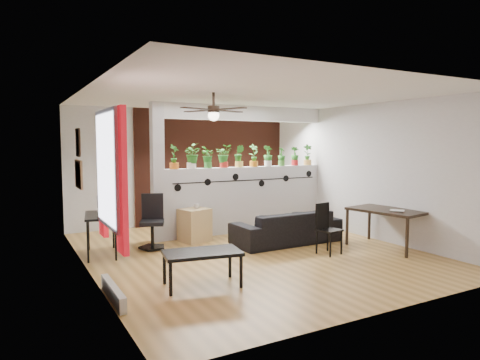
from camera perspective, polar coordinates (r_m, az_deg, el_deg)
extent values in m
cube|color=olive|center=(7.40, 1.24, -9.86)|extent=(6.30, 7.10, 0.10)
cube|color=#B7B7BA|center=(9.90, -7.53, 1.76)|extent=(6.30, 0.04, 2.90)
cube|color=#B7B7BA|center=(4.82, 19.56, -1.79)|extent=(6.30, 0.04, 2.90)
cube|color=#B7B7BA|center=(6.29, -19.87, -0.29)|extent=(0.04, 7.10, 2.90)
cube|color=#B7B7BA|center=(8.78, 16.22, 1.21)|extent=(0.04, 7.10, 2.90)
cube|color=white|center=(7.20, 1.28, 11.39)|extent=(6.30, 7.10, 0.10)
cube|color=#BCBCC1|center=(8.93, 0.87, -2.57)|extent=(3.60, 0.18, 1.35)
cube|color=silver|center=(8.88, 0.89, 8.87)|extent=(3.60, 0.18, 0.30)
cube|color=#BCBCC1|center=(8.10, -10.95, 1.02)|extent=(0.22, 0.20, 2.60)
cube|color=#A3452F|center=(10.17, -3.23, 1.88)|extent=(3.90, 0.05, 2.60)
cube|color=black|center=(8.81, 1.18, -0.02)|extent=(3.31, 0.01, 0.02)
cylinder|color=black|center=(8.15, -8.30, -1.04)|extent=(0.14, 0.01, 0.14)
cylinder|color=black|center=(8.38, -4.33, -0.29)|extent=(0.14, 0.01, 0.14)
cylinder|color=black|center=(8.65, -0.59, 0.42)|extent=(0.14, 0.01, 0.14)
cylinder|color=black|center=(8.97, 2.90, -0.45)|extent=(0.14, 0.01, 0.14)
cylinder|color=black|center=(9.30, 6.15, 0.21)|extent=(0.14, 0.01, 0.14)
cylinder|color=black|center=(9.67, 9.17, 0.83)|extent=(0.14, 0.01, 0.14)
cube|color=white|center=(5.10, -17.45, 1.45)|extent=(0.02, 0.95, 1.25)
cube|color=silver|center=(5.10, -17.28, 1.45)|extent=(0.04, 1.05, 1.35)
cube|color=red|center=(4.63, -15.53, -0.08)|extent=(0.06, 0.30, 1.55)
cube|color=red|center=(5.61, -17.88, 0.70)|extent=(0.06, 0.30, 1.55)
cube|color=beige|center=(5.39, -16.55, -14.21)|extent=(0.08, 1.00, 0.18)
cube|color=#956B48|center=(7.23, -20.70, 0.73)|extent=(0.03, 0.60, 0.45)
cube|color=#8C7259|center=(7.17, -20.77, 4.69)|extent=(0.03, 0.30, 0.40)
cube|color=black|center=(7.16, -20.81, 4.69)|extent=(0.02, 0.34, 0.44)
cylinder|color=black|center=(6.55, -3.55, 10.70)|extent=(0.04, 0.04, 0.20)
cylinder|color=black|center=(6.54, -3.54, 9.39)|extent=(0.18, 0.18, 0.10)
sphere|color=white|center=(6.53, -3.54, 8.61)|extent=(0.17, 0.17, 0.17)
cube|color=black|center=(6.78, -1.50, 9.16)|extent=(0.55, 0.29, 0.01)
cube|color=black|center=(6.78, -5.61, 9.14)|extent=(0.29, 0.55, 0.01)
cube|color=black|center=(6.30, -5.75, 9.46)|extent=(0.55, 0.29, 0.01)
cube|color=black|center=(6.30, -1.32, 9.48)|extent=(0.29, 0.55, 0.01)
cylinder|color=orange|center=(8.20, -8.76, 1.87)|extent=(0.17, 0.17, 0.12)
imported|color=#175117|center=(8.19, -8.78, 3.45)|extent=(0.26, 0.30, 0.37)
cylinder|color=white|center=(8.33, -6.49, 1.94)|extent=(0.18, 0.18, 0.12)
imported|color=#175117|center=(8.32, -6.51, 3.55)|extent=(0.24, 0.28, 0.39)
cylinder|color=#378630|center=(8.47, -4.29, 2.00)|extent=(0.15, 0.15, 0.12)
imported|color=#175117|center=(8.46, -4.30, 3.37)|extent=(0.21, 0.25, 0.32)
cylinder|color=red|center=(8.62, -2.17, 2.07)|extent=(0.17, 0.17, 0.12)
imported|color=#175117|center=(8.61, -2.17, 3.53)|extent=(0.29, 0.26, 0.36)
cylinder|color=#E6C451|center=(8.78, -0.12, 2.12)|extent=(0.16, 0.16, 0.12)
imported|color=#175117|center=(8.77, -0.12, 3.53)|extent=(0.30, 0.29, 0.35)
cylinder|color=#C87617|center=(8.95, 1.85, 2.17)|extent=(0.17, 0.17, 0.12)
imported|color=#175117|center=(8.95, 1.86, 3.62)|extent=(0.26, 0.21, 0.37)
cylinder|color=silver|center=(9.14, 3.75, 2.22)|extent=(0.16, 0.16, 0.12)
imported|color=#175117|center=(9.13, 3.76, 3.54)|extent=(0.27, 0.29, 0.34)
cylinder|color=#478E33|center=(9.33, 5.57, 2.26)|extent=(0.14, 0.14, 0.12)
imported|color=#175117|center=(9.33, 5.58, 3.43)|extent=(0.19, 0.22, 0.30)
cylinder|color=red|center=(9.53, 7.31, 2.30)|extent=(0.15, 0.15, 0.12)
imported|color=#175117|center=(9.53, 7.33, 3.49)|extent=(0.26, 0.27, 0.32)
cylinder|color=gold|center=(9.75, 8.98, 2.34)|extent=(0.17, 0.17, 0.12)
imported|color=#175117|center=(9.74, 9.00, 3.67)|extent=(0.31, 0.32, 0.37)
imported|color=black|center=(7.99, 6.22, -6.34)|extent=(1.95, 0.79, 0.57)
cube|color=tan|center=(8.11, -6.08, -5.98)|extent=(0.61, 0.57, 0.62)
imported|color=gray|center=(8.07, -5.77, -3.49)|extent=(0.15, 0.15, 0.09)
cube|color=black|center=(7.38, -18.06, -4.50)|extent=(0.65, 1.01, 0.04)
cylinder|color=black|center=(7.03, -19.63, -7.84)|extent=(0.03, 0.03, 0.64)
cylinder|color=black|center=(7.03, -16.24, -7.74)|extent=(0.03, 0.03, 0.64)
cylinder|color=black|center=(7.87, -19.55, -6.48)|extent=(0.03, 0.03, 0.64)
cylinder|color=black|center=(7.87, -16.53, -6.40)|extent=(0.03, 0.03, 0.64)
imported|color=black|center=(7.51, -18.30, -3.51)|extent=(0.32, 0.06, 0.18)
cylinder|color=black|center=(7.66, -11.58, -8.78)|extent=(0.49, 0.49, 0.04)
cylinder|color=black|center=(7.62, -11.61, -7.27)|extent=(0.06, 0.06, 0.41)
cube|color=black|center=(7.57, -11.64, -5.60)|extent=(0.51, 0.51, 0.07)
cube|color=black|center=(7.71, -11.59, -3.43)|extent=(0.37, 0.19, 0.45)
cube|color=black|center=(7.94, 19.01, -3.87)|extent=(0.96, 1.37, 0.04)
cylinder|color=black|center=(7.42, 21.38, -7.24)|extent=(0.05, 0.05, 0.64)
cylinder|color=black|center=(8.00, 23.83, -6.44)|extent=(0.05, 0.05, 0.64)
cylinder|color=black|center=(8.05, 14.09, -6.10)|extent=(0.05, 0.05, 0.64)
cylinder|color=black|center=(8.60, 16.85, -5.47)|extent=(0.05, 0.05, 0.64)
imported|color=gray|center=(7.67, 20.18, -3.96)|extent=(0.27, 0.29, 0.02)
cube|color=black|center=(7.28, 11.81, -6.56)|extent=(0.40, 0.40, 0.03)
cube|color=black|center=(7.33, 10.92, -4.68)|extent=(0.32, 0.09, 0.43)
cube|color=black|center=(7.12, 11.96, -8.47)|extent=(0.03, 0.03, 0.40)
cube|color=black|center=(7.34, 13.38, -8.09)|extent=(0.03, 0.03, 0.40)
cube|color=black|center=(7.26, 10.21, -6.49)|extent=(0.03, 0.03, 0.83)
cube|color=black|center=(7.47, 11.65, -6.18)|extent=(0.03, 0.03, 0.83)
cube|color=black|center=(5.59, -5.08, -9.65)|extent=(1.06, 0.70, 0.04)
cylinder|color=black|center=(5.35, -9.24, -12.92)|extent=(0.04, 0.04, 0.41)
cylinder|color=black|center=(5.56, 0.14, -12.15)|extent=(0.04, 0.04, 0.41)
cylinder|color=black|center=(5.78, -10.04, -11.55)|extent=(0.04, 0.04, 0.41)
cylinder|color=black|center=(5.98, -1.35, -10.91)|extent=(0.04, 0.04, 0.41)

